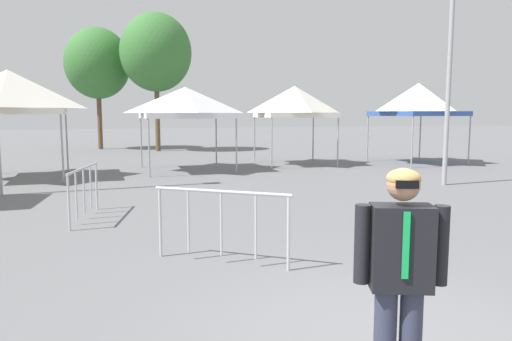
{
  "coord_description": "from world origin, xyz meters",
  "views": [
    {
      "loc": [
        -2.5,
        -3.56,
        2.15
      ],
      "look_at": [
        -0.26,
        3.18,
        1.3
      ],
      "focal_mm": 33.28,
      "sensor_mm": 36.0,
      "label": 1
    }
  ],
  "objects_px": {
    "canopy_tent_left_of_center": "(8,92)",
    "crowd_barrier_near_person": "(84,183)",
    "light_pole_opposite_side": "(452,7)",
    "canopy_tent_behind_right": "(186,103)",
    "tree_behind_tents_center": "(156,53)",
    "person_foreground": "(400,273)",
    "canopy_tent_right_of_center": "(418,100)",
    "tree_behind_tents_right": "(98,63)",
    "crowd_barrier_by_lift": "(221,212)",
    "canopy_tent_behind_center": "(294,102)"
  },
  "relations": [
    {
      "from": "canopy_tent_behind_center",
      "to": "canopy_tent_right_of_center",
      "type": "bearing_deg",
      "value": -11.21
    },
    {
      "from": "person_foreground",
      "to": "tree_behind_tents_center",
      "type": "bearing_deg",
      "value": 87.03
    },
    {
      "from": "canopy_tent_behind_center",
      "to": "canopy_tent_behind_right",
      "type": "bearing_deg",
      "value": -172.17
    },
    {
      "from": "crowd_barrier_by_lift",
      "to": "tree_behind_tents_center",
      "type": "bearing_deg",
      "value": 85.59
    },
    {
      "from": "tree_behind_tents_right",
      "to": "crowd_barrier_by_lift",
      "type": "bearing_deg",
      "value": -86.42
    },
    {
      "from": "canopy_tent_right_of_center",
      "to": "light_pole_opposite_side",
      "type": "height_order",
      "value": "light_pole_opposite_side"
    },
    {
      "from": "crowd_barrier_by_lift",
      "to": "canopy_tent_behind_center",
      "type": "bearing_deg",
      "value": 62.69
    },
    {
      "from": "canopy_tent_left_of_center",
      "to": "canopy_tent_behind_center",
      "type": "bearing_deg",
      "value": 6.57
    },
    {
      "from": "canopy_tent_behind_center",
      "to": "crowd_barrier_near_person",
      "type": "bearing_deg",
      "value": -134.29
    },
    {
      "from": "crowd_barrier_by_lift",
      "to": "crowd_barrier_near_person",
      "type": "relative_size",
      "value": 0.83
    },
    {
      "from": "canopy_tent_behind_center",
      "to": "tree_behind_tents_right",
      "type": "xyz_separation_m",
      "value": [
        -7.79,
        12.13,
        2.53
      ]
    },
    {
      "from": "canopy_tent_behind_right",
      "to": "canopy_tent_behind_center",
      "type": "height_order",
      "value": "canopy_tent_behind_center"
    },
    {
      "from": "light_pole_opposite_side",
      "to": "canopy_tent_left_of_center",
      "type": "bearing_deg",
      "value": 156.13
    },
    {
      "from": "tree_behind_tents_center",
      "to": "canopy_tent_behind_center",
      "type": "bearing_deg",
      "value": -63.96
    },
    {
      "from": "tree_behind_tents_center",
      "to": "tree_behind_tents_right",
      "type": "xyz_separation_m",
      "value": [
        -3.18,
        2.7,
        -0.45
      ]
    },
    {
      "from": "canopy_tent_left_of_center",
      "to": "canopy_tent_behind_right",
      "type": "xyz_separation_m",
      "value": [
        5.9,
        0.58,
        -0.28
      ]
    },
    {
      "from": "canopy_tent_left_of_center",
      "to": "tree_behind_tents_center",
      "type": "distance_m",
      "value": 12.55
    },
    {
      "from": "person_foreground",
      "to": "crowd_barrier_by_lift",
      "type": "bearing_deg",
      "value": 95.39
    },
    {
      "from": "canopy_tent_behind_center",
      "to": "tree_behind_tents_right",
      "type": "bearing_deg",
      "value": 122.71
    },
    {
      "from": "canopy_tent_behind_center",
      "to": "crowd_barrier_near_person",
      "type": "xyz_separation_m",
      "value": [
        -8.22,
        -8.43,
        -1.91
      ]
    },
    {
      "from": "canopy_tent_right_of_center",
      "to": "light_pole_opposite_side",
      "type": "bearing_deg",
      "value": -119.81
    },
    {
      "from": "person_foreground",
      "to": "crowd_barrier_by_lift",
      "type": "relative_size",
      "value": 1.05
    },
    {
      "from": "tree_behind_tents_center",
      "to": "crowd_barrier_by_lift",
      "type": "distance_m",
      "value": 22.18
    },
    {
      "from": "canopy_tent_left_of_center",
      "to": "tree_behind_tents_center",
      "type": "xyz_separation_m",
      "value": [
        6.03,
        10.65,
        2.78
      ]
    },
    {
      "from": "person_foreground",
      "to": "crowd_barrier_by_lift",
      "type": "xyz_separation_m",
      "value": [
        -0.35,
        3.74,
        -0.28
      ]
    },
    {
      "from": "canopy_tent_right_of_center",
      "to": "tree_behind_tents_right",
      "type": "relative_size",
      "value": 0.47
    },
    {
      "from": "canopy_tent_left_of_center",
      "to": "light_pole_opposite_side",
      "type": "relative_size",
      "value": 0.38
    },
    {
      "from": "person_foreground",
      "to": "canopy_tent_left_of_center",
      "type": "bearing_deg",
      "value": 107.84
    },
    {
      "from": "canopy_tent_right_of_center",
      "to": "person_foreground",
      "type": "bearing_deg",
      "value": -127.33
    },
    {
      "from": "crowd_barrier_near_person",
      "to": "tree_behind_tents_right",
      "type": "bearing_deg",
      "value": 88.79
    },
    {
      "from": "canopy_tent_behind_right",
      "to": "tree_behind_tents_center",
      "type": "xyz_separation_m",
      "value": [
        0.12,
        10.08,
        3.07
      ]
    },
    {
      "from": "canopy_tent_left_of_center",
      "to": "crowd_barrier_by_lift",
      "type": "xyz_separation_m",
      "value": [
        4.36,
        -10.91,
        -2.11
      ]
    },
    {
      "from": "tree_behind_tents_right",
      "to": "crowd_barrier_near_person",
      "type": "distance_m",
      "value": 21.03
    },
    {
      "from": "canopy_tent_left_of_center",
      "to": "canopy_tent_behind_right",
      "type": "height_order",
      "value": "canopy_tent_left_of_center"
    },
    {
      "from": "light_pole_opposite_side",
      "to": "tree_behind_tents_center",
      "type": "xyz_separation_m",
      "value": [
        -6.67,
        16.27,
        0.39
      ]
    },
    {
      "from": "canopy_tent_behind_right",
      "to": "tree_behind_tents_right",
      "type": "distance_m",
      "value": 13.39
    },
    {
      "from": "canopy_tent_behind_center",
      "to": "canopy_tent_left_of_center",
      "type": "bearing_deg",
      "value": -173.43
    },
    {
      "from": "person_foreground",
      "to": "tree_behind_tents_right",
      "type": "height_order",
      "value": "tree_behind_tents_right"
    },
    {
      "from": "canopy_tent_left_of_center",
      "to": "crowd_barrier_near_person",
      "type": "height_order",
      "value": "canopy_tent_left_of_center"
    },
    {
      "from": "person_foreground",
      "to": "tree_behind_tents_center",
      "type": "height_order",
      "value": "tree_behind_tents_center"
    },
    {
      "from": "canopy_tent_behind_center",
      "to": "crowd_barrier_near_person",
      "type": "relative_size",
      "value": 1.62
    },
    {
      "from": "canopy_tent_right_of_center",
      "to": "person_foreground",
      "type": "relative_size",
      "value": 1.96
    },
    {
      "from": "canopy_tent_right_of_center",
      "to": "light_pole_opposite_side",
      "type": "relative_size",
      "value": 0.37
    },
    {
      "from": "tree_behind_tents_right",
      "to": "crowd_barrier_near_person",
      "type": "height_order",
      "value": "tree_behind_tents_right"
    },
    {
      "from": "canopy_tent_left_of_center",
      "to": "crowd_barrier_near_person",
      "type": "distance_m",
      "value": 7.88
    },
    {
      "from": "canopy_tent_behind_center",
      "to": "light_pole_opposite_side",
      "type": "relative_size",
      "value": 0.36
    },
    {
      "from": "light_pole_opposite_side",
      "to": "tree_behind_tents_right",
      "type": "relative_size",
      "value": 1.27
    },
    {
      "from": "canopy_tent_behind_right",
      "to": "person_foreground",
      "type": "xyz_separation_m",
      "value": [
        -1.19,
        -15.23,
        -1.54
      ]
    },
    {
      "from": "crowd_barrier_by_lift",
      "to": "crowd_barrier_near_person",
      "type": "bearing_deg",
      "value": 117.75
    },
    {
      "from": "person_foreground",
      "to": "crowd_barrier_near_person",
      "type": "distance_m",
      "value": 7.8
    }
  ]
}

